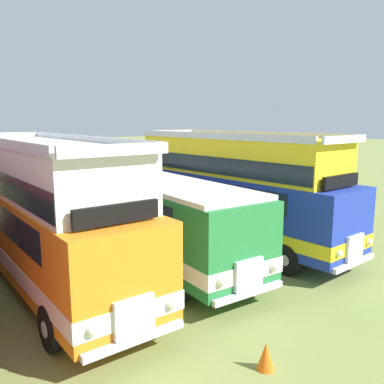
{
  "coord_description": "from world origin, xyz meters",
  "views": [
    {
      "loc": [
        -3.46,
        -11.85,
        4.98
      ],
      "look_at": [
        5.74,
        0.56,
        2.21
      ],
      "focal_mm": 37.72,
      "sensor_mm": 36.0,
      "label": 1
    }
  ],
  "objects_px": {
    "bus_fourth_in_row": "(154,213)",
    "cone_mid_row": "(266,356)",
    "bus_third_in_row": "(45,209)",
    "bus_fifth_in_row": "(236,187)"
  },
  "relations": [
    {
      "from": "bus_fourth_in_row",
      "to": "cone_mid_row",
      "type": "relative_size",
      "value": 17.09
    },
    {
      "from": "bus_third_in_row",
      "to": "bus_fifth_in_row",
      "type": "distance_m",
      "value": 7.4
    },
    {
      "from": "cone_mid_row",
      "to": "bus_third_in_row",
      "type": "bearing_deg",
      "value": 107.23
    },
    {
      "from": "bus_fourth_in_row",
      "to": "bus_third_in_row",
      "type": "bearing_deg",
      "value": 178.64
    },
    {
      "from": "bus_third_in_row",
      "to": "bus_fifth_in_row",
      "type": "relative_size",
      "value": 1.02
    },
    {
      "from": "bus_fourth_in_row",
      "to": "bus_fifth_in_row",
      "type": "bearing_deg",
      "value": -2.87
    },
    {
      "from": "bus_third_in_row",
      "to": "cone_mid_row",
      "type": "height_order",
      "value": "bus_third_in_row"
    },
    {
      "from": "bus_fourth_in_row",
      "to": "cone_mid_row",
      "type": "bearing_deg",
      "value": -102.79
    },
    {
      "from": "bus_third_in_row",
      "to": "bus_fourth_in_row",
      "type": "relative_size",
      "value": 1.05
    },
    {
      "from": "bus_third_in_row",
      "to": "bus_fourth_in_row",
      "type": "bearing_deg",
      "value": -1.36
    }
  ]
}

